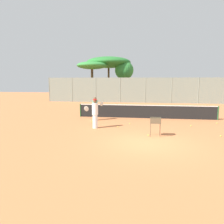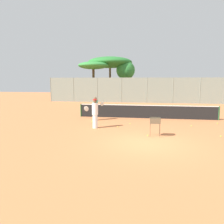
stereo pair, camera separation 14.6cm
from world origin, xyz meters
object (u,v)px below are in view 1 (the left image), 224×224
object	(u,v)px
tennis_net	(146,111)
ball_cart	(156,122)
player_red_cap	(95,113)
player_white_outfit	(95,108)

from	to	relation	value
tennis_net	ball_cart	bearing A→B (deg)	-85.58
player_red_cap	player_white_outfit	bearing A→B (deg)	-106.51
player_red_cap	ball_cart	xyz separation A→B (m)	(3.70, -1.54, -0.17)
player_red_cap	ball_cart	bearing A→B (deg)	128.65
tennis_net	ball_cart	distance (m)	5.66
player_white_outfit	ball_cart	distance (m)	6.00
player_white_outfit	ball_cart	bearing A→B (deg)	-77.61
tennis_net	player_white_outfit	world-z (taller)	player_white_outfit
player_red_cap	ball_cart	size ratio (longest dim) A/B	1.80
player_white_outfit	player_red_cap	bearing A→B (deg)	-110.85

